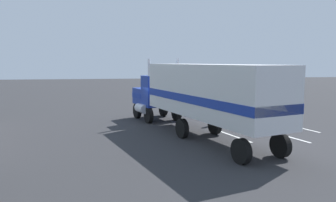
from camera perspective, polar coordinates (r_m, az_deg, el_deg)
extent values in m
plane|color=#2D2D30|center=(23.62, -1.47, -3.56)|extent=(120.00, 120.00, 0.00)
cube|color=silver|center=(19.77, 10.52, -5.73)|extent=(4.29, 1.30, 0.01)
cube|color=silver|center=(20.45, 19.14, -5.58)|extent=(4.28, 1.35, 0.01)
cube|color=silver|center=(23.35, 20.99, -4.13)|extent=(4.28, 1.36, 0.01)
cube|color=#193399|center=(24.95, -2.85, 0.94)|extent=(2.45, 2.92, 1.20)
cube|color=#193399|center=(23.44, -1.33, 1.79)|extent=(2.07, 2.80, 2.20)
cube|color=silver|center=(25.81, -3.66, 1.13)|extent=(0.69, 2.03, 1.08)
cube|color=#193399|center=(24.94, -2.85, 1.07)|extent=(2.47, 2.96, 0.36)
cylinder|color=silver|center=(22.46, -3.31, 3.09)|extent=(0.18, 0.18, 3.40)
cylinder|color=silver|center=(23.38, 1.69, 3.25)|extent=(0.18, 0.18, 3.40)
cube|color=silver|center=(17.83, 7.15, 1.89)|extent=(10.80, 5.56, 2.80)
cube|color=#193399|center=(17.87, 7.13, 0.55)|extent=(10.81, 5.60, 0.44)
cylinder|color=silver|center=(23.47, -4.63, -1.30)|extent=(1.43, 0.99, 0.64)
cylinder|color=black|center=(24.97, -5.42, -1.74)|extent=(1.14, 0.61, 1.10)
cylinder|color=black|center=(25.81, -0.84, -1.43)|extent=(1.14, 0.61, 1.10)
cylinder|color=black|center=(22.85, -3.41, -2.53)|extent=(1.14, 0.61, 1.10)
cylinder|color=black|center=(23.77, 1.50, -2.15)|extent=(1.14, 0.61, 1.10)
cylinder|color=black|center=(18.45, 2.47, -4.80)|extent=(1.14, 0.61, 1.10)
cylinder|color=black|center=(19.57, 8.17, -4.19)|extent=(1.14, 0.61, 1.10)
cylinder|color=black|center=(14.17, 12.68, -8.58)|extent=(1.14, 0.61, 1.10)
cylinder|color=black|center=(15.60, 19.08, -7.36)|extent=(1.14, 0.61, 1.10)
cylinder|color=black|center=(22.33, 8.36, -3.18)|extent=(0.18, 0.18, 0.82)
cylinder|color=black|center=(22.47, 8.23, -3.11)|extent=(0.18, 0.18, 0.82)
cylinder|color=#A5728C|center=(22.29, 8.33, -1.37)|extent=(0.34, 0.34, 0.58)
sphere|color=tan|center=(22.23, 8.35, -0.34)|extent=(0.23, 0.23, 0.23)
cube|color=black|center=(22.35, 8.81, -1.28)|extent=(0.27, 0.17, 0.36)
cylinder|color=black|center=(21.25, 13.13, -4.02)|extent=(0.55, 0.52, 0.66)
cylinder|color=black|center=(20.68, 16.76, -4.44)|extent=(0.55, 0.52, 0.66)
cube|color=black|center=(20.90, 14.95, -3.48)|extent=(0.97, 0.92, 0.36)
cylinder|color=silver|center=(21.13, 13.41, -2.85)|extent=(0.26, 0.24, 0.69)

